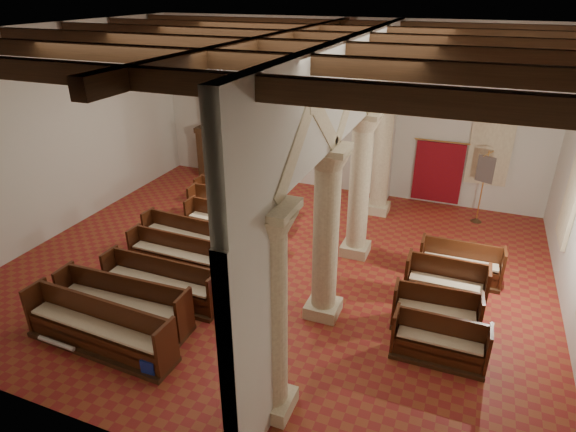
# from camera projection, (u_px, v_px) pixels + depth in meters

# --- Properties ---
(floor) EXTENTS (14.00, 14.00, 0.00)m
(floor) POSITION_uv_depth(u_px,v_px,m) (277.00, 267.00, 13.09)
(floor) COLOR maroon
(floor) RESTS_ON ground
(ceiling) EXTENTS (14.00, 14.00, 0.00)m
(ceiling) POSITION_uv_depth(u_px,v_px,m) (274.00, 32.00, 10.49)
(ceiling) COLOR black
(ceiling) RESTS_ON wall_back
(wall_back) EXTENTS (14.00, 0.02, 6.00)m
(wall_back) POSITION_uv_depth(u_px,v_px,m) (342.00, 109.00, 16.82)
(wall_back) COLOR beige
(wall_back) RESTS_ON floor
(wall_front) EXTENTS (14.00, 0.02, 6.00)m
(wall_front) POSITION_uv_depth(u_px,v_px,m) (110.00, 294.00, 6.76)
(wall_front) COLOR beige
(wall_front) RESTS_ON floor
(wall_left) EXTENTS (0.02, 12.00, 6.00)m
(wall_left) POSITION_uv_depth(u_px,v_px,m) (56.00, 133.00, 14.10)
(wall_left) COLOR beige
(wall_left) RESTS_ON floor
(ceiling_beams) EXTENTS (13.80, 11.80, 0.30)m
(ceiling_beams) POSITION_uv_depth(u_px,v_px,m) (274.00, 41.00, 10.57)
(ceiling_beams) COLOR #3F2614
(ceiling_beams) RESTS_ON wall_back
(arcade) EXTENTS (0.90, 11.90, 6.00)m
(arcade) POSITION_uv_depth(u_px,v_px,m) (348.00, 148.00, 10.95)
(arcade) COLOR beige
(arcade) RESTS_ON floor
(window_right_b) EXTENTS (0.03, 1.00, 2.20)m
(window_right_b) POSITION_uv_depth(u_px,v_px,m) (574.00, 196.00, 11.93)
(window_right_b) COLOR #39815E
(window_right_b) RESTS_ON wall_right
(window_back) EXTENTS (1.00, 0.03, 2.20)m
(window_back) POSITION_uv_depth(u_px,v_px,m) (490.00, 147.00, 15.50)
(window_back) COLOR #39815E
(window_back) RESTS_ON wall_back
(pipe_organ) EXTENTS (2.10, 0.85, 4.40)m
(pipe_organ) POSITION_uv_depth(u_px,v_px,m) (224.00, 144.00, 18.59)
(pipe_organ) COLOR #3F2614
(pipe_organ) RESTS_ON floor
(lectern) EXTENTS (0.68, 0.73, 1.39)m
(lectern) POSITION_uv_depth(u_px,v_px,m) (256.00, 168.00, 18.49)
(lectern) COLOR #362011
(lectern) RESTS_ON floor
(dossal_curtain) EXTENTS (1.80, 0.07, 2.17)m
(dossal_curtain) POSITION_uv_depth(u_px,v_px,m) (438.00, 172.00, 16.39)
(dossal_curtain) COLOR maroon
(dossal_curtain) RESTS_ON floor
(processional_banner) EXTENTS (0.51, 0.65, 2.40)m
(processional_banner) POSITION_uv_depth(u_px,v_px,m) (480.00, 199.00, 15.25)
(processional_banner) COLOR #3F2614
(processional_banner) RESTS_ON floor
(hymnal_box_a) EXTENTS (0.31, 0.25, 0.30)m
(hymnal_box_a) POSITION_uv_depth(u_px,v_px,m) (150.00, 364.00, 9.37)
(hymnal_box_a) COLOR navy
(hymnal_box_a) RESTS_ON floor
(hymnal_box_b) EXTENTS (0.39, 0.35, 0.32)m
(hymnal_box_b) POSITION_uv_depth(u_px,v_px,m) (243.00, 298.00, 11.35)
(hymnal_box_b) COLOR navy
(hymnal_box_b) RESTS_ON floor
(hymnal_box_c) EXTENTS (0.36, 0.32, 0.31)m
(hymnal_box_c) POSITION_uv_depth(u_px,v_px,m) (262.00, 256.00, 13.09)
(hymnal_box_c) COLOR navy
(hymnal_box_c) RESTS_ON floor
(tube_heater_a) EXTENTS (0.97, 0.12, 0.10)m
(tube_heater_a) POSITION_uv_depth(u_px,v_px,m) (56.00, 343.00, 10.06)
(tube_heater_a) COLOR silver
(tube_heater_a) RESTS_ON floor
(tube_heater_b) EXTENTS (0.98, 0.36, 0.10)m
(tube_heater_b) POSITION_uv_depth(u_px,v_px,m) (158.00, 323.00, 10.65)
(tube_heater_b) COLOR white
(tube_heater_b) RESTS_ON floor
(nave_pew_0) EXTENTS (3.53, 0.89, 1.13)m
(nave_pew_0) POSITION_uv_depth(u_px,v_px,m) (100.00, 334.00, 10.00)
(nave_pew_0) COLOR #3F2614
(nave_pew_0) RESTS_ON floor
(nave_pew_1) EXTENTS (3.22, 0.83, 1.11)m
(nave_pew_1) POSITION_uv_depth(u_px,v_px,m) (124.00, 309.00, 10.79)
(nave_pew_1) COLOR #3F2614
(nave_pew_1) RESTS_ON floor
(nave_pew_2) EXTENTS (3.01, 0.74, 1.08)m
(nave_pew_2) POSITION_uv_depth(u_px,v_px,m) (162.00, 288.00, 11.55)
(nave_pew_2) COLOR #3F2614
(nave_pew_2) RESTS_ON floor
(nave_pew_3) EXTENTS (2.77, 0.74, 1.01)m
(nave_pew_3) POSITION_uv_depth(u_px,v_px,m) (177.00, 259.00, 12.81)
(nave_pew_3) COLOR #3F2614
(nave_pew_3) RESTS_ON floor
(nave_pew_4) EXTENTS (3.12, 0.86, 0.99)m
(nave_pew_4) POSITION_uv_depth(u_px,v_px,m) (192.00, 242.00, 13.70)
(nave_pew_4) COLOR #3F2614
(nave_pew_4) RESTS_ON floor
(nave_pew_5) EXTENTS (2.85, 0.83, 1.05)m
(nave_pew_5) POSITION_uv_depth(u_px,v_px,m) (229.00, 227.00, 14.45)
(nave_pew_5) COLOR #3F2614
(nave_pew_5) RESTS_ON floor
(nave_pew_6) EXTENTS (2.91, 0.95, 1.14)m
(nave_pew_6) POSITION_uv_depth(u_px,v_px,m) (233.00, 213.00, 15.32)
(nave_pew_6) COLOR #3F2614
(nave_pew_6) RESTS_ON floor
(nave_pew_7) EXTENTS (3.16, 0.80, 1.04)m
(nave_pew_7) POSITION_uv_depth(u_px,v_px,m) (239.00, 203.00, 16.10)
(nave_pew_7) COLOR #3F2614
(nave_pew_7) RESTS_ON floor
(aisle_pew_0) EXTENTS (1.87, 0.67, 0.99)m
(aisle_pew_0) POSITION_uv_depth(u_px,v_px,m) (439.00, 346.00, 9.72)
(aisle_pew_0) COLOR #3F2614
(aisle_pew_0) RESTS_ON floor
(aisle_pew_1) EXTENTS (1.90, 0.80, 1.01)m
(aisle_pew_1) POSITION_uv_depth(u_px,v_px,m) (435.00, 316.00, 10.59)
(aisle_pew_1) COLOR #3F2614
(aisle_pew_1) RESTS_ON floor
(aisle_pew_2) EXTENTS (1.88, 0.76, 1.14)m
(aisle_pew_2) POSITION_uv_depth(u_px,v_px,m) (445.00, 289.00, 11.46)
(aisle_pew_2) COLOR #3F2614
(aisle_pew_2) RESTS_ON floor
(aisle_pew_3) EXTENTS (2.05, 0.74, 1.04)m
(aisle_pew_3) POSITION_uv_depth(u_px,v_px,m) (459.00, 268.00, 12.37)
(aisle_pew_3) COLOR #3F2614
(aisle_pew_3) RESTS_ON floor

